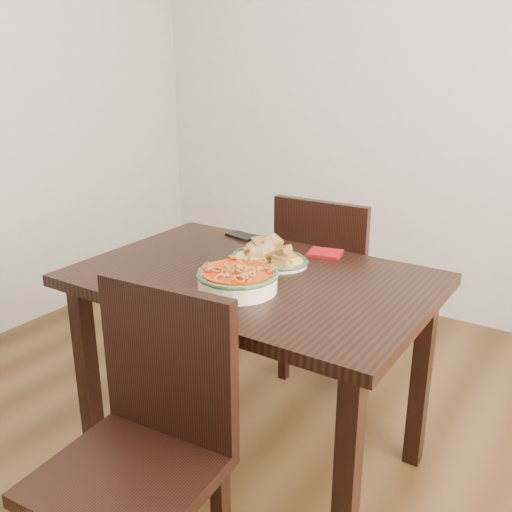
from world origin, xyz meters
The scene contains 9 objects.
floor centered at (0.00, 0.00, 0.00)m, with size 3.50×3.50×0.00m, color #3E2813.
wall_back centered at (0.00, 1.75, 1.30)m, with size 3.50×0.10×2.60m, color beige.
dining_table centered at (0.00, 0.08, 0.65)m, with size 1.19×0.79×0.75m.
chair_far centered at (-0.03, 0.74, 0.50)m, with size 0.44×0.44×0.89m.
chair_near centered at (0.06, -0.53, 0.50)m, with size 0.45×0.45×0.89m.
fish_plate centered at (-0.02, 0.21, 0.79)m, with size 0.29×0.23×0.11m.
noodle_bowl centered at (0.04, -0.06, 0.79)m, with size 0.26×0.26×0.08m.
smartphone centered at (-0.27, 0.42, 0.76)m, with size 0.13×0.07×0.01m, color black.
napkin centered at (0.11, 0.40, 0.76)m, with size 0.12×0.10×0.01m, color maroon.
Camera 1 is at (1.00, -1.43, 1.44)m, focal length 40.00 mm.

